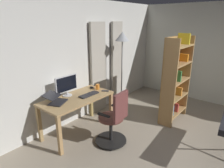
{
  "coord_description": "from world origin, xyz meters",
  "views": [
    {
      "loc": [
        2.61,
        0.32,
        2.11
      ],
      "look_at": [
        0.14,
        -1.72,
        1.04
      ],
      "focal_mm": 31.24,
      "sensor_mm": 36.0,
      "label": 1
    }
  ],
  "objects_px": {
    "cell_phone_by_monitor": "(105,91)",
    "desk": "(77,102)",
    "bookshelf": "(174,80)",
    "computer_mouse": "(92,87)",
    "mug_tea": "(97,87)",
    "computer_keyboard": "(89,95)",
    "office_chair": "(114,121)",
    "laptop": "(56,100)",
    "computer_monitor": "(66,85)",
    "floor_lamp": "(122,45)"
  },
  "relations": [
    {
      "from": "cell_phone_by_monitor",
      "to": "desk",
      "type": "bearing_deg",
      "value": -48.46
    },
    {
      "from": "bookshelf",
      "to": "computer_mouse",
      "type": "bearing_deg",
      "value": -48.57
    },
    {
      "from": "desk",
      "to": "mug_tea",
      "type": "height_order",
      "value": "mug_tea"
    },
    {
      "from": "computer_keyboard",
      "to": "cell_phone_by_monitor",
      "type": "height_order",
      "value": "computer_keyboard"
    },
    {
      "from": "office_chair",
      "to": "laptop",
      "type": "relative_size",
      "value": 2.24
    },
    {
      "from": "computer_keyboard",
      "to": "cell_phone_by_monitor",
      "type": "xyz_separation_m",
      "value": [
        -0.36,
        0.09,
        -0.01
      ]
    },
    {
      "from": "computer_monitor",
      "to": "laptop",
      "type": "distance_m",
      "value": 0.39
    },
    {
      "from": "office_chair",
      "to": "floor_lamp",
      "type": "xyz_separation_m",
      "value": [
        -1.29,
        -0.8,
        1.11
      ]
    },
    {
      "from": "desk",
      "to": "cell_phone_by_monitor",
      "type": "bearing_deg",
      "value": 162.51
    },
    {
      "from": "cell_phone_by_monitor",
      "to": "laptop",
      "type": "bearing_deg",
      "value": -47.07
    },
    {
      "from": "floor_lamp",
      "to": "computer_keyboard",
      "type": "bearing_deg",
      "value": 6.38
    },
    {
      "from": "office_chair",
      "to": "bookshelf",
      "type": "height_order",
      "value": "bookshelf"
    },
    {
      "from": "office_chair",
      "to": "mug_tea",
      "type": "height_order",
      "value": "office_chair"
    },
    {
      "from": "computer_keyboard",
      "to": "cell_phone_by_monitor",
      "type": "relative_size",
      "value": 2.88
    },
    {
      "from": "office_chair",
      "to": "computer_mouse",
      "type": "bearing_deg",
      "value": 63.53
    },
    {
      "from": "computer_monitor",
      "to": "computer_keyboard",
      "type": "xyz_separation_m",
      "value": [
        -0.27,
        0.31,
        -0.21
      ]
    },
    {
      "from": "laptop",
      "to": "office_chair",
      "type": "bearing_deg",
      "value": 96.19
    },
    {
      "from": "office_chair",
      "to": "computer_monitor",
      "type": "distance_m",
      "value": 1.12
    },
    {
      "from": "laptop",
      "to": "bookshelf",
      "type": "distance_m",
      "value": 2.43
    },
    {
      "from": "computer_monitor",
      "to": "mug_tea",
      "type": "height_order",
      "value": "computer_monitor"
    },
    {
      "from": "office_chair",
      "to": "mug_tea",
      "type": "bearing_deg",
      "value": 58.0
    },
    {
      "from": "desk",
      "to": "mug_tea",
      "type": "xyz_separation_m",
      "value": [
        -0.57,
        -0.01,
        0.15
      ]
    },
    {
      "from": "bookshelf",
      "to": "floor_lamp",
      "type": "xyz_separation_m",
      "value": [
        0.24,
        -1.19,
        0.67
      ]
    },
    {
      "from": "computer_keyboard",
      "to": "bookshelf",
      "type": "height_order",
      "value": "bookshelf"
    },
    {
      "from": "computer_monitor",
      "to": "cell_phone_by_monitor",
      "type": "relative_size",
      "value": 3.34
    },
    {
      "from": "office_chair",
      "to": "computer_mouse",
      "type": "height_order",
      "value": "office_chair"
    },
    {
      "from": "computer_mouse",
      "to": "cell_phone_by_monitor",
      "type": "xyz_separation_m",
      "value": [
        -0.05,
        0.34,
        -0.01
      ]
    },
    {
      "from": "desk",
      "to": "computer_mouse",
      "type": "xyz_separation_m",
      "value": [
        -0.53,
        -0.15,
        0.12
      ]
    },
    {
      "from": "bookshelf",
      "to": "computer_keyboard",
      "type": "bearing_deg",
      "value": -35.8
    },
    {
      "from": "desk",
      "to": "cell_phone_by_monitor",
      "type": "distance_m",
      "value": 0.62
    },
    {
      "from": "office_chair",
      "to": "desk",
      "type": "bearing_deg",
      "value": 97.37
    },
    {
      "from": "computer_keyboard",
      "to": "computer_mouse",
      "type": "xyz_separation_m",
      "value": [
        -0.31,
        -0.25,
        0.01
      ]
    },
    {
      "from": "desk",
      "to": "office_chair",
      "type": "distance_m",
      "value": 0.8
    },
    {
      "from": "cell_phone_by_monitor",
      "to": "bookshelf",
      "type": "relative_size",
      "value": 0.08
    },
    {
      "from": "laptop",
      "to": "mug_tea",
      "type": "distance_m",
      "value": 0.96
    },
    {
      "from": "desk",
      "to": "laptop",
      "type": "height_order",
      "value": "laptop"
    },
    {
      "from": "bookshelf",
      "to": "desk",
      "type": "bearing_deg",
      "value": -34.37
    },
    {
      "from": "office_chair",
      "to": "computer_mouse",
      "type": "distance_m",
      "value": 1.04
    },
    {
      "from": "computer_mouse",
      "to": "cell_phone_by_monitor",
      "type": "bearing_deg",
      "value": 98.55
    },
    {
      "from": "office_chair",
      "to": "computer_monitor",
      "type": "xyz_separation_m",
      "value": [
        0.2,
        -0.98,
        0.5
      ]
    },
    {
      "from": "desk",
      "to": "bookshelf",
      "type": "xyz_separation_m",
      "value": [
        -1.69,
        1.15,
        0.26
      ]
    },
    {
      "from": "computer_monitor",
      "to": "cell_phone_by_monitor",
      "type": "xyz_separation_m",
      "value": [
        -0.64,
        0.4,
        -0.21
      ]
    },
    {
      "from": "desk",
      "to": "cell_phone_by_monitor",
      "type": "relative_size",
      "value": 9.44
    },
    {
      "from": "bookshelf",
      "to": "cell_phone_by_monitor",
      "type": "bearing_deg",
      "value": -41.34
    },
    {
      "from": "computer_mouse",
      "to": "bookshelf",
      "type": "distance_m",
      "value": 1.75
    },
    {
      "from": "desk",
      "to": "bookshelf",
      "type": "bearing_deg",
      "value": 145.63
    },
    {
      "from": "laptop",
      "to": "floor_lamp",
      "type": "xyz_separation_m",
      "value": [
        -1.83,
        0.06,
        0.78
      ]
    },
    {
      "from": "desk",
      "to": "floor_lamp",
      "type": "distance_m",
      "value": 1.72
    },
    {
      "from": "computer_monitor",
      "to": "floor_lamp",
      "type": "xyz_separation_m",
      "value": [
        -1.5,
        0.17,
        0.61
      ]
    },
    {
      "from": "computer_keyboard",
      "to": "floor_lamp",
      "type": "xyz_separation_m",
      "value": [
        -1.22,
        -0.14,
        0.82
      ]
    }
  ]
}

